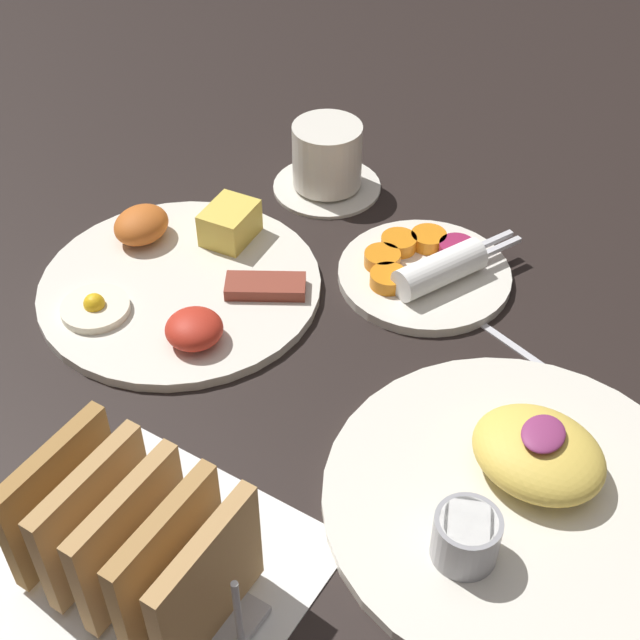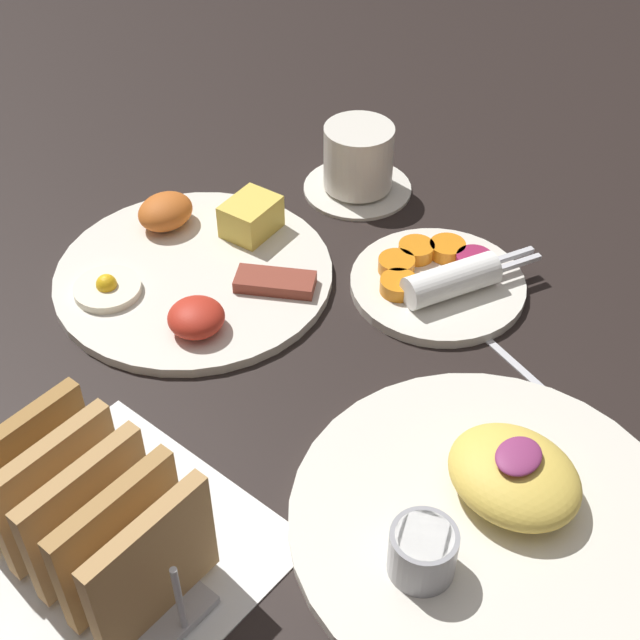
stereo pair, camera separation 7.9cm
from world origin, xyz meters
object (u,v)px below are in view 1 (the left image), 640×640
object	(u,v)px
plate_foreground	(520,491)
toast_rack	(132,542)
plate_breakfast	(181,278)
plate_condiments	(425,269)
coffee_cup	(327,161)

from	to	relation	value
plate_foreground	toast_rack	bearing A→B (deg)	136.27
plate_breakfast	plate_condiments	xyz separation A→B (m)	(0.14, -0.19, 0.00)
plate_condiments	plate_foreground	size ratio (longest dim) A/B	0.57
plate_condiments	plate_foreground	xyz separation A→B (m)	(-0.20, -0.18, 0.00)
toast_rack	coffee_cup	xyz separation A→B (m)	(0.49, 0.15, -0.02)
toast_rack	plate_condiments	bearing A→B (deg)	-2.11
toast_rack	plate_breakfast	bearing A→B (deg)	33.60
plate_condiments	coffee_cup	distance (m)	0.19
plate_breakfast	toast_rack	bearing A→B (deg)	-146.40
plate_condiments	toast_rack	bearing A→B (deg)	177.89
plate_condiments	plate_breakfast	bearing A→B (deg)	125.09
coffee_cup	plate_foreground	bearing A→B (deg)	-129.47
toast_rack	coffee_cup	distance (m)	0.51
plate_foreground	plate_condiments	bearing A→B (deg)	42.09
toast_rack	coffee_cup	world-z (taller)	toast_rack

